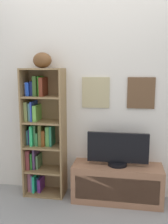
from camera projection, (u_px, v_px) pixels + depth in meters
back_wall at (92, 92)px, 3.04m from camera, size 4.80×0.08×2.55m
bookshelf at (41, 132)px, 3.08m from camera, size 0.49×0.29×1.56m
football at (42, 60)px, 2.89m from camera, size 0.31×0.29×0.18m
tv_stand at (117, 183)px, 2.96m from camera, size 1.04×0.35×0.44m
television at (118, 150)px, 2.89m from camera, size 0.70×0.22×0.39m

